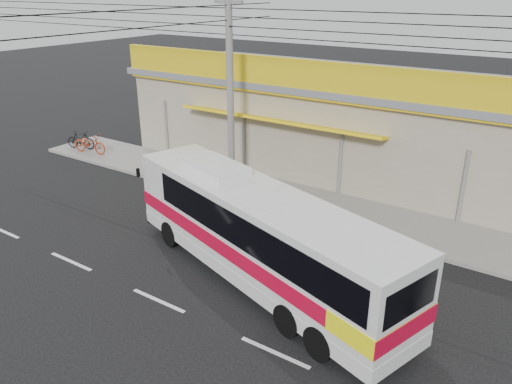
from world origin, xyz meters
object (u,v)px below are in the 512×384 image
motorbike_red (90,143)px  coach_bus (263,233)px  motorbike_dark (81,140)px  utility_pole (229,20)px

motorbike_red → coach_bus: bearing=-120.4°
motorbike_red → motorbike_dark: (-1.01, 0.21, -0.02)m
motorbike_dark → utility_pole: utility_pole is taller
coach_bus → utility_pole: utility_pole is taller
motorbike_dark → motorbike_red: bearing=-117.9°
coach_bus → utility_pole: size_ratio=0.32×
motorbike_red → utility_pole: (9.34, 0.14, 6.57)m
motorbike_red → motorbike_dark: bearing=68.1°
coach_bus → motorbike_dark: bearing=178.5°
motorbike_red → motorbike_dark: 1.04m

